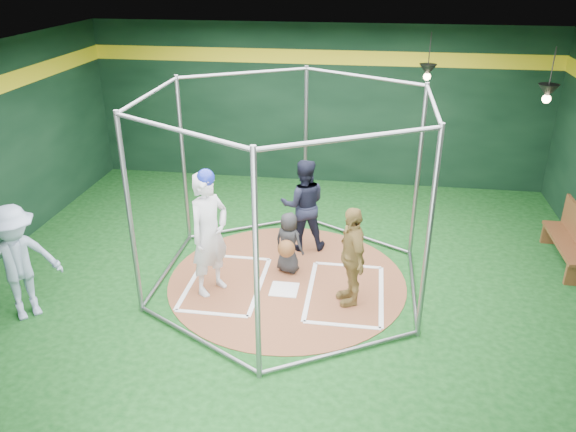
# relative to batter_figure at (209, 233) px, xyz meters

# --- Properties ---
(room_shell) EXTENTS (10.10, 9.10, 3.53)m
(room_shell) POSITION_rel_batter_figure_xyz_m (1.11, 0.46, 0.75)
(room_shell) COLOR #0C3710
(room_shell) RESTS_ON ground
(clay_disc) EXTENTS (3.80, 3.80, 0.01)m
(clay_disc) POSITION_rel_batter_figure_xyz_m (1.11, 0.45, -1.00)
(clay_disc) COLOR brown
(clay_disc) RESTS_ON ground
(home_plate) EXTENTS (0.43, 0.43, 0.01)m
(home_plate) POSITION_rel_batter_figure_xyz_m (1.11, 0.15, -0.98)
(home_plate) COLOR white
(home_plate) RESTS_ON clay_disc
(batter_box_left) EXTENTS (1.17, 1.77, 0.01)m
(batter_box_left) POSITION_rel_batter_figure_xyz_m (0.16, 0.20, -0.98)
(batter_box_left) COLOR white
(batter_box_left) RESTS_ON clay_disc
(batter_box_right) EXTENTS (1.17, 1.77, 0.01)m
(batter_box_right) POSITION_rel_batter_figure_xyz_m (2.06, 0.20, -0.98)
(batter_box_right) COLOR white
(batter_box_right) RESTS_ON clay_disc
(batting_cage) EXTENTS (4.05, 4.67, 3.00)m
(batting_cage) POSITION_rel_batter_figure_xyz_m (1.11, 0.45, 0.50)
(batting_cage) COLOR gray
(batting_cage) RESTS_ON ground
(pendant_lamp_near) EXTENTS (0.34, 0.34, 0.90)m
(pendant_lamp_near) POSITION_rel_batter_figure_xyz_m (3.31, 4.05, 1.74)
(pendant_lamp_near) COLOR black
(pendant_lamp_near) RESTS_ON room_shell
(pendant_lamp_far) EXTENTS (0.34, 0.34, 0.90)m
(pendant_lamp_far) POSITION_rel_batter_figure_xyz_m (5.11, 2.45, 1.74)
(pendant_lamp_far) COLOR black
(pendant_lamp_far) RESTS_ON room_shell
(batter_figure) EXTENTS (0.76, 0.84, 2.00)m
(batter_figure) POSITION_rel_batter_figure_xyz_m (0.00, 0.00, 0.00)
(batter_figure) COLOR silver
(batter_figure) RESTS_ON clay_disc
(visitor_leopard) EXTENTS (0.65, 0.97, 1.54)m
(visitor_leopard) POSITION_rel_batter_figure_xyz_m (2.13, 0.01, -0.22)
(visitor_leopard) COLOR tan
(visitor_leopard) RESTS_ON clay_disc
(catcher_figure) EXTENTS (0.59, 0.64, 1.03)m
(catcher_figure) POSITION_rel_batter_figure_xyz_m (1.09, 0.73, -0.47)
(catcher_figure) COLOR black
(catcher_figure) RESTS_ON clay_disc
(umpire) EXTENTS (0.90, 0.76, 1.64)m
(umpire) POSITION_rel_batter_figure_xyz_m (1.22, 1.61, -0.17)
(umpire) COLOR black
(umpire) RESTS_ON clay_disc
(bystander_blue) EXTENTS (1.25, 1.25, 1.73)m
(bystander_blue) POSITION_rel_batter_figure_xyz_m (-2.46, -1.04, -0.14)
(bystander_blue) COLOR #8D9FBB
(bystander_blue) RESTS_ON ground
(dugout_bench) EXTENTS (0.38, 1.62, 0.95)m
(dugout_bench) POSITION_rel_batter_figure_xyz_m (5.73, 1.72, -0.52)
(dugout_bench) COLOR brown
(dugout_bench) RESTS_ON ground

